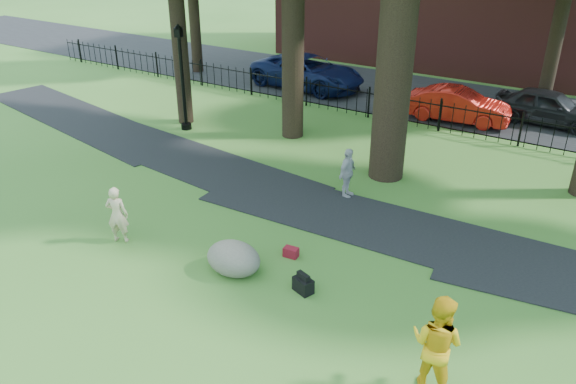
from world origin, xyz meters
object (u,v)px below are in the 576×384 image
Objects in this scene: boulder at (233,256)px; red_sedan at (458,105)px; lamppost at (182,79)px; man at (437,344)px; woman at (117,215)px.

boulder is 0.33× the size of red_sedan.
lamppost is 10.97m from red_sedan.
red_sedan is at bearing -67.48° from man.
man reaches higher than red_sedan.
lamppost is 0.98× the size of red_sedan.
woman is 3.36m from boulder.
boulder is at bearing -4.21° from man.
man is (8.48, -0.48, 0.20)m from woman.
man is 14.98m from lamppost.
woman is at bearing 3.23° from man.
man is 5.30m from boulder.
woman is 1.12× the size of boulder.
woman is at bearing 157.69° from red_sedan.
boulder is at bearing 162.70° from woman.
woman is at bearing -70.64° from lamppost.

